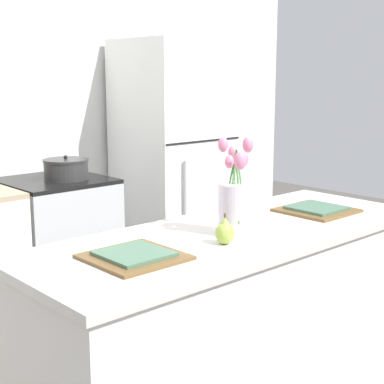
{
  "coord_description": "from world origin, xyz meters",
  "views": [
    {
      "loc": [
        -1.66,
        -1.56,
        1.53
      ],
      "look_at": [
        0.0,
        0.25,
        1.04
      ],
      "focal_mm": 55.0,
      "sensor_mm": 36.0,
      "label": 1
    }
  ],
  "objects": [
    {
      "name": "back_wall",
      "position": [
        0.0,
        2.0,
        1.35
      ],
      "size": [
        5.2,
        0.08,
        2.7
      ],
      "color": "silver",
      "rests_on": "ground_plane"
    },
    {
      "name": "kitchen_island",
      "position": [
        0.0,
        0.0,
        0.46
      ],
      "size": [
        1.8,
        0.66,
        0.92
      ],
      "color": "silver",
      "rests_on": "ground_plane"
    },
    {
      "name": "stove_range",
      "position": [
        0.1,
        1.6,
        0.46
      ],
      "size": [
        0.6,
        0.61,
        0.91
      ],
      "color": "#B2B5B7",
      "rests_on": "ground_plane"
    },
    {
      "name": "refrigerator",
      "position": [
        1.05,
        1.6,
        0.89
      ],
      "size": [
        0.68,
        0.67,
        1.77
      ],
      "color": "white",
      "rests_on": "ground_plane"
    },
    {
      "name": "flower_vase",
      "position": [
        -0.04,
        -0.04,
        1.06
      ],
      "size": [
        0.13,
        0.15,
        0.38
      ],
      "color": "silver",
      "rests_on": "kitchen_island"
    },
    {
      "name": "pear_figurine",
      "position": [
        -0.17,
        -0.11,
        0.97
      ],
      "size": [
        0.07,
        0.07,
        0.12
      ],
      "color": "#9EBC47",
      "rests_on": "kitchen_island"
    },
    {
      "name": "plate_setting_left",
      "position": [
        -0.52,
        -0.02,
        0.93
      ],
      "size": [
        0.3,
        0.3,
        0.02
      ],
      "color": "brown",
      "rests_on": "kitchen_island"
    },
    {
      "name": "plate_setting_right",
      "position": [
        0.52,
        -0.02,
        0.93
      ],
      "size": [
        0.3,
        0.3,
        0.02
      ],
      "color": "brown",
      "rests_on": "kitchen_island"
    },
    {
      "name": "cooking_pot",
      "position": [
        0.15,
        1.54,
        0.98
      ],
      "size": [
        0.27,
        0.27,
        0.15
      ],
      "color": "#2D2D2D",
      "rests_on": "stove_range"
    }
  ]
}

